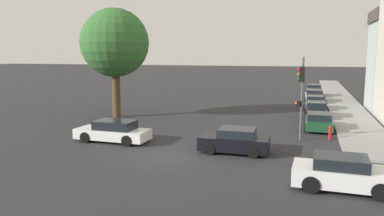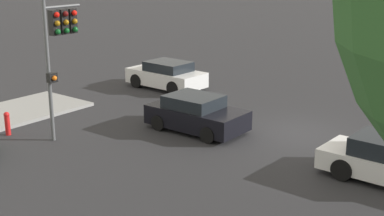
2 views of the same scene
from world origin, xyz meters
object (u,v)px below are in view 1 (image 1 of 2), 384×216
(parked_car_3, at_px, (313,96))
(parked_car_2, at_px, (315,103))
(traffic_signal, at_px, (301,82))
(crossing_car_2, at_px, (235,141))
(parked_car_0, at_px, (319,121))
(street_tree, at_px, (115,43))
(crossing_car_0, at_px, (343,173))
(parked_car_4, at_px, (314,91))
(parked_car_1, at_px, (316,110))
(fire_hydrant, at_px, (330,133))
(crossing_car_1, at_px, (113,132))

(parked_car_3, bearing_deg, parked_car_2, 179.04)
(traffic_signal, height_order, crossing_car_2, traffic_signal)
(traffic_signal, xyz_separation_m, parked_car_0, (1.27, 4.58, -3.23))
(street_tree, distance_m, parked_car_0, 17.92)
(traffic_signal, xyz_separation_m, crossing_car_0, (1.96, -8.13, -3.15))
(crossing_car_0, height_order, crossing_car_2, crossing_car_0)
(parked_car_4, bearing_deg, street_tree, 144.26)
(traffic_signal, distance_m, parked_car_0, 5.75)
(crossing_car_0, xyz_separation_m, parked_car_2, (-0.83, 22.77, -0.01))
(parked_car_0, height_order, parked_car_1, parked_car_1)
(parked_car_3, relative_size, fire_hydrant, 5.25)
(street_tree, distance_m, crossing_car_1, 11.08)
(crossing_car_1, relative_size, crossing_car_2, 1.23)
(street_tree, bearing_deg, crossing_car_1, -62.65)
(crossing_car_1, relative_size, fire_hydrant, 5.20)
(street_tree, relative_size, crossing_car_0, 2.28)
(street_tree, xyz_separation_m, fire_hydrant, (17.57, -3.73, -5.97))
(parked_car_2, xyz_separation_m, fire_hydrant, (0.77, -13.38, -0.19))
(crossing_car_0, distance_m, crossing_car_2, 7.00)
(parked_car_1, distance_m, parked_car_3, 11.01)
(parked_car_2, bearing_deg, crossing_car_0, -175.91)
(street_tree, distance_m, parked_car_2, 20.21)
(parked_car_4, bearing_deg, parked_car_2, -178.00)
(parked_car_2, distance_m, parked_car_4, 11.96)
(parked_car_2, height_order, parked_car_3, parked_car_3)
(crossing_car_1, distance_m, parked_car_0, 14.91)
(crossing_car_1, relative_size, parked_car_0, 1.19)
(crossing_car_1, height_order, parked_car_3, parked_car_3)
(street_tree, distance_m, crossing_car_0, 22.72)
(street_tree, bearing_deg, parked_car_1, 15.59)
(crossing_car_0, height_order, parked_car_0, crossing_car_0)
(crossing_car_2, distance_m, parked_car_3, 24.74)
(crossing_car_0, distance_m, crossing_car_1, 14.11)
(crossing_car_2, height_order, parked_car_0, crossing_car_2)
(parked_car_2, bearing_deg, parked_car_1, -177.87)
(traffic_signal, xyz_separation_m, parked_car_4, (1.17, 26.59, -3.08))
(crossing_car_1, height_order, fire_hydrant, crossing_car_1)
(parked_car_1, bearing_deg, traffic_signal, 171.68)
(parked_car_3, bearing_deg, crossing_car_0, 179.77)
(traffic_signal, distance_m, fire_hydrant, 4.05)
(traffic_signal, height_order, parked_car_2, traffic_signal)
(parked_car_3, height_order, fire_hydrant, parked_car_3)
(parked_car_1, distance_m, parked_car_2, 4.96)
(crossing_car_0, xyz_separation_m, parked_car_0, (-0.70, 12.71, -0.08))
(traffic_signal, distance_m, crossing_car_1, 12.25)
(traffic_signal, bearing_deg, crossing_car_1, 17.53)
(traffic_signal, bearing_deg, parked_car_4, -91.67)
(parked_car_4, bearing_deg, parked_car_3, -179.37)
(crossing_car_0, distance_m, parked_car_1, 17.83)
(crossing_car_0, distance_m, parked_car_2, 22.78)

